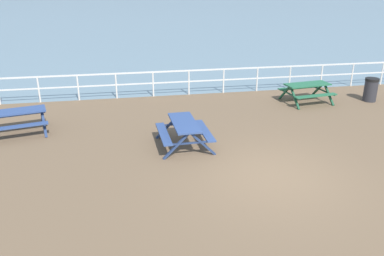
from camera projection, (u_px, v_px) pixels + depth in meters
name	position (u px, v px, depth m)	size (l,w,h in m)	color
ground_plane	(271.00, 179.00, 10.22)	(30.00, 24.00, 0.20)	brown
sea_band	(140.00, 10.00, 58.55)	(142.00, 90.00, 0.01)	gray
seaward_railing	(206.00, 77.00, 17.02)	(23.07, 0.07, 1.08)	white
picnic_table_near_left	(17.00, 116.00, 12.73)	(2.09, 1.87, 0.80)	#334C84
picnic_table_near_right	(184.00, 128.00, 11.76)	(1.59, 1.84, 0.80)	#334C84
picnic_table_mid_centre	(307.00, 88.00, 15.89)	(1.98, 1.74, 0.80)	#286B47
litter_bin	(371.00, 90.00, 16.10)	(0.55, 0.55, 0.95)	#2D2D33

